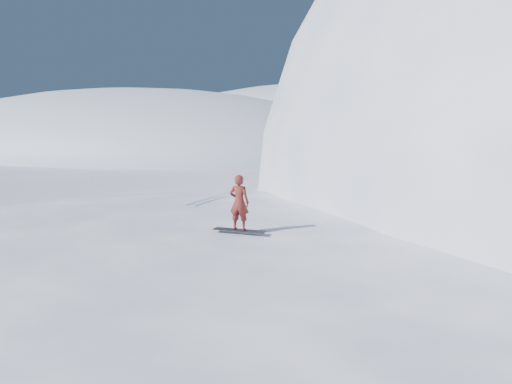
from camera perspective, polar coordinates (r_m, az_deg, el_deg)
ground at (r=17.12m, az=-10.00°, el=-11.13°), size 400.00×400.00×0.00m
near_ridge at (r=18.82m, az=-1.55°, el=-9.24°), size 36.00×28.00×4.80m
far_ridge_a at (r=108.40m, az=-16.94°, el=4.74°), size 120.00×70.00×28.00m
far_ridge_c at (r=132.33m, az=8.81°, el=5.53°), size 140.00×90.00×36.00m
wind_bumps at (r=19.00m, az=-7.01°, el=-9.12°), size 16.00×14.40×1.00m
snowboard at (r=14.29m, az=-2.09°, el=-4.80°), size 1.72×0.66×0.03m
snowboarder at (r=14.12m, az=-2.11°, el=-1.31°), size 0.70×0.54×1.73m
vapor_plume at (r=87.78m, az=-26.90°, el=3.53°), size 10.79×8.63×7.56m
board_tracks at (r=21.66m, az=-4.31°, el=-0.39°), size 1.43×5.94×0.04m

